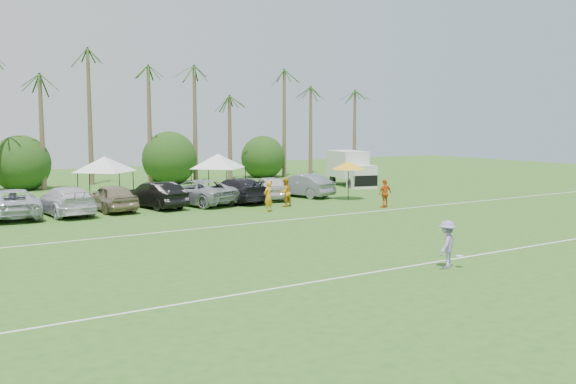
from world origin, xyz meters
TOP-DOWN VIEW (x-y plane):
  - ground at (0.00, 0.00)m, footprint 120.00×120.00m
  - field_lines at (0.00, 8.00)m, footprint 80.00×12.10m
  - palm_tree_4 at (-4.00, 38.00)m, footprint 2.40×2.40m
  - palm_tree_5 at (0.00, 38.00)m, footprint 2.40×2.40m
  - palm_tree_6 at (4.00, 38.00)m, footprint 2.40×2.40m
  - palm_tree_7 at (8.00, 38.00)m, footprint 2.40×2.40m
  - palm_tree_8 at (13.00, 38.00)m, footprint 2.40×2.40m
  - palm_tree_9 at (18.00, 38.00)m, footprint 2.40×2.40m
  - palm_tree_10 at (23.00, 38.00)m, footprint 2.40×2.40m
  - palm_tree_11 at (27.00, 38.00)m, footprint 2.40×2.40m
  - bush_tree_1 at (-6.00, 39.00)m, footprint 4.00×4.00m
  - bush_tree_2 at (6.00, 39.00)m, footprint 4.00×4.00m
  - bush_tree_3 at (16.00, 39.00)m, footprint 4.00×4.00m
  - sideline_player_a at (3.95, 17.37)m, footprint 0.79×0.67m
  - sideline_player_b at (6.05, 18.76)m, footprint 0.99×0.83m
  - sideline_player_c at (11.06, 15.00)m, footprint 1.07×0.48m
  - box_truck at (17.81, 26.97)m, footprint 3.37×5.99m
  - canopy_tent_left at (-2.82, 27.24)m, footprint 4.41×4.41m
  - canopy_tent_right at (4.97, 26.03)m, footprint 4.44×4.44m
  - market_umbrella at (11.75, 19.58)m, footprint 2.36×2.36m
  - frisbee_player at (1.79, 1.08)m, footprint 1.31×1.10m
  - parked_car_2 at (-9.34, 22.98)m, footprint 3.31×6.14m
  - parked_car_3 at (-6.58, 22.58)m, footprint 2.66×5.78m
  - parked_car_4 at (-3.82, 22.72)m, footprint 2.14×4.88m
  - parked_car_5 at (-1.06, 22.59)m, footprint 2.52×5.18m
  - parked_car_6 at (1.70, 22.69)m, footprint 4.32×6.42m
  - parked_car_7 at (4.46, 22.44)m, footprint 2.80×5.82m
  - parked_car_8 at (7.22, 22.67)m, footprint 3.22×5.15m
  - parked_car_9 at (9.98, 22.69)m, footprint 2.92×5.24m

SIDE VIEW (x-z plane):
  - ground at x=0.00m, z-range 0.00..0.00m
  - field_lines at x=0.00m, z-range 0.00..0.01m
  - parked_car_2 at x=-9.34m, z-range 0.00..1.64m
  - parked_car_3 at x=-6.58m, z-range 0.00..1.64m
  - parked_car_4 at x=-3.82m, z-range 0.00..1.64m
  - parked_car_5 at x=-1.06m, z-range 0.00..1.64m
  - parked_car_6 at x=1.70m, z-range 0.00..1.64m
  - parked_car_7 at x=4.46m, z-range 0.00..1.64m
  - parked_car_8 at x=7.22m, z-range 0.00..1.64m
  - parked_car_9 at x=9.98m, z-range 0.00..1.64m
  - frisbee_player at x=1.79m, z-range 0.00..1.76m
  - sideline_player_c at x=11.06m, z-range 0.00..1.79m
  - sideline_player_b at x=6.05m, z-range 0.00..1.82m
  - sideline_player_a at x=3.95m, z-range 0.00..1.84m
  - box_truck at x=17.81m, z-range 0.10..3.02m
  - bush_tree_1 at x=-6.00m, z-range -0.20..3.80m
  - bush_tree_2 at x=6.00m, z-range -0.20..3.80m
  - bush_tree_3 at x=16.00m, z-range -0.20..3.80m
  - market_umbrella at x=11.75m, z-range 1.05..3.68m
  - canopy_tent_left at x=-2.82m, z-range 1.27..4.85m
  - canopy_tent_right at x=4.97m, z-range 1.28..4.88m
  - palm_tree_4 at x=-4.00m, z-range 3.03..11.93m
  - palm_tree_8 at x=13.00m, z-range 3.03..11.93m
  - palm_tree_5 at x=0.00m, z-range 3.40..13.30m
  - palm_tree_9 at x=18.00m, z-range 3.40..13.30m
  - palm_tree_6 at x=4.00m, z-range 3.76..14.66m
  - palm_tree_10 at x=23.00m, z-range 3.76..14.66m
  - palm_tree_7 at x=8.00m, z-range 4.11..16.01m
  - palm_tree_11 at x=27.00m, z-range 4.11..16.01m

